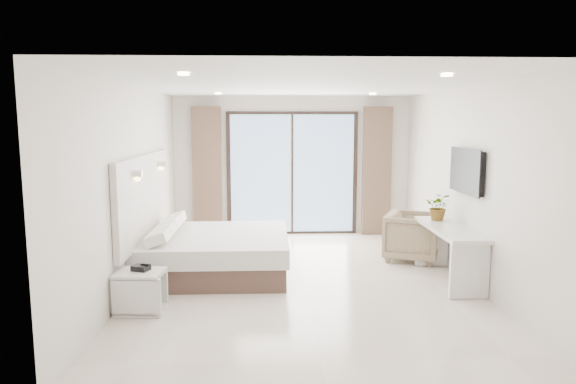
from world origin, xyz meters
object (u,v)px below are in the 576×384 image
(bed, at_px, (215,253))
(nightstand, at_px, (141,292))
(armchair, at_px, (413,234))
(console_desk, at_px, (449,241))

(bed, relative_size, nightstand, 3.67)
(bed, relative_size, armchair, 2.46)
(bed, distance_m, console_desk, 3.36)
(nightstand, bearing_deg, bed, 69.71)
(armchair, bearing_deg, nightstand, 142.75)
(bed, xyz_separation_m, console_desk, (3.31, -0.51, 0.26))
(bed, distance_m, nightstand, 1.69)
(bed, xyz_separation_m, nightstand, (-0.72, -1.52, -0.06))
(nightstand, xyz_separation_m, console_desk, (4.03, 1.02, 0.32))
(bed, xyz_separation_m, armchair, (3.12, 0.59, 0.12))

